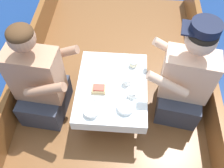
# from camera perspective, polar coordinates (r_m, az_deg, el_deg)

# --- Properties ---
(ground_plane) EXTENTS (60.00, 60.00, 0.00)m
(ground_plane) POSITION_cam_1_polar(r_m,az_deg,el_deg) (2.67, 0.01, -9.14)
(ground_plane) COLOR navy
(boat_deck) EXTENTS (1.80, 3.47, 0.35)m
(boat_deck) POSITION_cam_1_polar(r_m,az_deg,el_deg) (2.52, 0.01, -7.33)
(boat_deck) COLOR brown
(boat_deck) RESTS_ON ground_plane
(gunwale_port) EXTENTS (0.06, 3.47, 0.33)m
(gunwale_port) POSITION_cam_1_polar(r_m,az_deg,el_deg) (2.43, -20.99, -1.66)
(gunwale_port) COLOR brown
(gunwale_port) RESTS_ON boat_deck
(gunwale_starboard) EXTENTS (0.06, 3.47, 0.33)m
(gunwale_starboard) POSITION_cam_1_polar(r_m,az_deg,el_deg) (2.36, 21.67, -4.15)
(gunwale_starboard) COLOR brown
(gunwale_starboard) RESTS_ON boat_deck
(cockpit_table) EXTENTS (0.58, 0.74, 0.36)m
(cockpit_table) POSITION_cam_1_polar(r_m,az_deg,el_deg) (2.10, -0.00, -0.96)
(cockpit_table) COLOR #B2B2B7
(cockpit_table) RESTS_ON boat_deck
(person_port) EXTENTS (0.55, 0.48, 0.98)m
(person_port) POSITION_cam_1_polar(r_m,az_deg,el_deg) (2.12, -16.22, 0.19)
(person_port) COLOR #333847
(person_port) RESTS_ON boat_deck
(person_starboard) EXTENTS (0.57, 0.51, 1.00)m
(person_starboard) POSITION_cam_1_polar(r_m,az_deg,el_deg) (2.11, 16.33, 0.88)
(person_starboard) COLOR #333847
(person_starboard) RESTS_ON boat_deck
(plate_sandwich) EXTENTS (0.20, 0.20, 0.01)m
(plate_sandwich) POSITION_cam_1_polar(r_m,az_deg,el_deg) (2.03, -2.98, -1.57)
(plate_sandwich) COLOR white
(plate_sandwich) RESTS_ON cockpit_table
(plate_bread) EXTENTS (0.16, 0.16, 0.01)m
(plate_bread) POSITION_cam_1_polar(r_m,az_deg,el_deg) (2.17, -2.74, 3.43)
(plate_bread) COLOR white
(plate_bread) RESTS_ON cockpit_table
(sandwich) EXTENTS (0.11, 0.08, 0.05)m
(sandwich) POSITION_cam_1_polar(r_m,az_deg,el_deg) (2.01, -3.01, -1.13)
(sandwich) COLOR #E0BC7F
(sandwich) RESTS_ON plate_sandwich
(bowl_port_near) EXTENTS (0.11, 0.11, 0.04)m
(bowl_port_near) POSITION_cam_1_polar(r_m,az_deg,el_deg) (1.91, -4.77, -6.35)
(bowl_port_near) COLOR white
(bowl_port_near) RESTS_ON cockpit_table
(bowl_starboard_near) EXTENTS (0.13, 0.13, 0.04)m
(bowl_starboard_near) POSITION_cam_1_polar(r_m,az_deg,el_deg) (1.93, 3.07, -5.40)
(bowl_starboard_near) COLOR white
(bowl_starboard_near) RESTS_ON cockpit_table
(coffee_cup_port) EXTENTS (0.09, 0.06, 0.06)m
(coffee_cup_port) POSITION_cam_1_polar(r_m,az_deg,el_deg) (2.06, 3.40, 0.66)
(coffee_cup_port) COLOR white
(coffee_cup_port) RESTS_ON cockpit_table
(coffee_cup_starboard) EXTENTS (0.09, 0.06, 0.07)m
(coffee_cup_starboard) POSITION_cam_1_polar(r_m,az_deg,el_deg) (1.98, 4.57, -2.32)
(coffee_cup_starboard) COLOR white
(coffee_cup_starboard) RESTS_ON cockpit_table
(tin_can) EXTENTS (0.07, 0.07, 0.05)m
(tin_can) POSITION_cam_1_polar(r_m,az_deg,el_deg) (2.19, 4.89, 4.64)
(tin_can) COLOR silver
(tin_can) RESTS_ON cockpit_table
(utensil_fork_starboard) EXTENTS (0.17, 0.08, 0.00)m
(utensil_fork_starboard) POSITION_cam_1_polar(r_m,az_deg,el_deg) (1.94, 0.18, -5.53)
(utensil_fork_starboard) COLOR silver
(utensil_fork_starboard) RESTS_ON cockpit_table
(utensil_knife_port) EXTENTS (0.17, 0.05, 0.00)m
(utensil_knife_port) POSITION_cam_1_polar(r_m,az_deg,el_deg) (2.19, 0.77, 3.96)
(utensil_knife_port) COLOR silver
(utensil_knife_port) RESTS_ON cockpit_table
(utensil_fork_port) EXTENTS (0.15, 0.12, 0.00)m
(utensil_fork_port) POSITION_cam_1_polar(r_m,az_deg,el_deg) (2.15, 7.14, 2.15)
(utensil_fork_port) COLOR silver
(utensil_fork_port) RESTS_ON cockpit_table
(utensil_spoon_starboard) EXTENTS (0.08, 0.16, 0.01)m
(utensil_spoon_starboard) POSITION_cam_1_polar(r_m,az_deg,el_deg) (2.26, 1.52, 6.09)
(utensil_spoon_starboard) COLOR silver
(utensil_spoon_starboard) RESTS_ON cockpit_table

